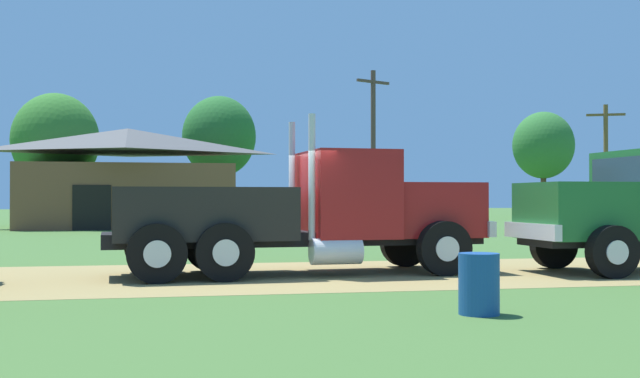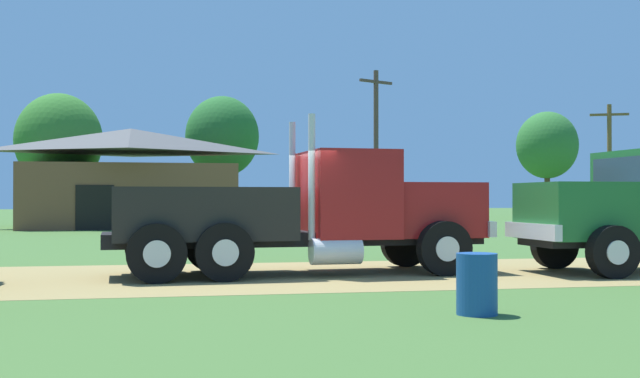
% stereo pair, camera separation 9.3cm
% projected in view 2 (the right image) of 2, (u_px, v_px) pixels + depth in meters
% --- Properties ---
extents(ground_plane, '(200.00, 200.00, 0.00)m').
position_uv_depth(ground_plane, '(267.00, 276.00, 15.96)').
color(ground_plane, '#41672E').
extents(dirt_track, '(120.00, 6.25, 0.01)m').
position_uv_depth(dirt_track, '(267.00, 275.00, 15.96)').
color(dirt_track, '#96814C').
rests_on(dirt_track, ground_plane).
extents(truck_foreground_white, '(7.98, 2.96, 3.23)m').
position_uv_depth(truck_foreground_white, '(303.00, 214.00, 16.33)').
color(truck_foreground_white, black).
rests_on(truck_foreground_white, ground_plane).
extents(steel_barrel, '(0.55, 0.55, 0.83)m').
position_uv_depth(steel_barrel, '(477.00, 284.00, 10.63)').
color(steel_barrel, '#19478C').
rests_on(steel_barrel, ground_plane).
extents(shed_building, '(11.31, 6.28, 5.22)m').
position_uv_depth(shed_building, '(131.00, 180.00, 41.37)').
color(shed_building, brown).
rests_on(shed_building, ground_plane).
extents(utility_pole_near, '(2.03, 1.10, 8.35)m').
position_uv_depth(utility_pole_near, '(376.00, 144.00, 41.85)').
color(utility_pole_near, '#4F3B31').
rests_on(utility_pole_near, ground_plane).
extents(utility_pole_far, '(2.06, 1.04, 7.10)m').
position_uv_depth(utility_pole_far, '(609.00, 160.00, 46.56)').
color(utility_pole_far, brown).
rests_on(utility_pole_far, ground_plane).
extents(tree_mid, '(4.84, 4.84, 7.49)m').
position_uv_depth(tree_mid, '(59.00, 141.00, 44.63)').
color(tree_mid, '#513823').
rests_on(tree_mid, ground_plane).
extents(tree_right, '(4.53, 4.53, 7.86)m').
position_uv_depth(tree_right, '(222.00, 137.00, 48.68)').
color(tree_right, '#513823').
rests_on(tree_right, ground_plane).
extents(tree_far_right, '(4.80, 4.80, 8.38)m').
position_uv_depth(tree_far_right, '(547.00, 145.00, 62.19)').
color(tree_far_right, '#513823').
rests_on(tree_far_right, ground_plane).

